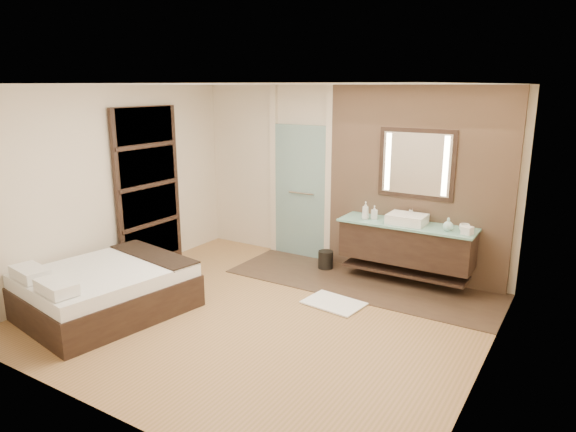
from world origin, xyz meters
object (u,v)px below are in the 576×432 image
Objects in this scene: mirror_unit at (416,164)px; bed at (106,290)px; vanity at (406,243)px; waste_bin at (326,260)px.

mirror_unit is 0.52× the size of bed.
mirror_unit is at bearing 57.56° from bed.
bed is (-2.75, -2.82, -0.29)m from vanity.
vanity is 6.65× the size of waste_bin.
vanity is at bearing 3.24° from waste_bin.
bed is at bearing -134.29° from vanity.
mirror_unit is 1.95m from waste_bin.
waste_bin is at bearing -176.76° from vanity.
waste_bin is (-1.20, -0.07, -0.44)m from vanity.
vanity is at bearing -90.00° from mirror_unit.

